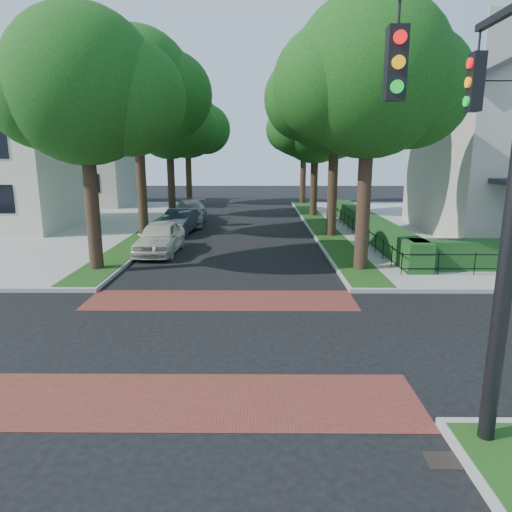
{
  "coord_description": "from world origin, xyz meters",
  "views": [
    {
      "loc": [
        1.28,
        -11.45,
        4.82
      ],
      "look_at": [
        1.18,
        2.89,
        1.6
      ],
      "focal_mm": 32.0,
      "sensor_mm": 36.0,
      "label": 1
    }
  ],
  "objects_px": {
    "parked_car_rear": "(189,213)",
    "parked_car_middle": "(180,222)",
    "parked_car_front": "(160,237)",
    "traffic_signal": "(498,161)"
  },
  "relations": [
    {
      "from": "parked_car_rear",
      "to": "parked_car_middle",
      "type": "bearing_deg",
      "value": -93.03
    },
    {
      "from": "parked_car_middle",
      "to": "parked_car_rear",
      "type": "bearing_deg",
      "value": 96.26
    },
    {
      "from": "parked_car_front",
      "to": "parked_car_rear",
      "type": "distance_m",
      "value": 9.47
    },
    {
      "from": "traffic_signal",
      "to": "parked_car_middle",
      "type": "relative_size",
      "value": 1.76
    },
    {
      "from": "parked_car_front",
      "to": "parked_car_rear",
      "type": "bearing_deg",
      "value": 91.39
    },
    {
      "from": "parked_car_middle",
      "to": "parked_car_rear",
      "type": "relative_size",
      "value": 0.81
    },
    {
      "from": "parked_car_front",
      "to": "parked_car_middle",
      "type": "distance_m",
      "value": 5.78
    },
    {
      "from": "parked_car_front",
      "to": "parked_car_rear",
      "type": "height_order",
      "value": "parked_car_rear"
    },
    {
      "from": "traffic_signal",
      "to": "parked_car_middle",
      "type": "xyz_separation_m",
      "value": [
        -8.49,
        20.78,
        -3.96
      ]
    },
    {
      "from": "parked_car_front",
      "to": "traffic_signal",
      "type": "bearing_deg",
      "value": -59.11
    }
  ]
}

